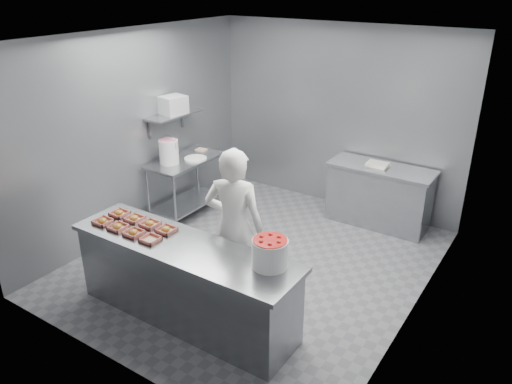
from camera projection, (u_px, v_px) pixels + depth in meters
floor at (256, 262)px, 6.46m from camera, size 4.50×4.50×0.00m
ceiling at (256, 37)px, 5.33m from camera, size 4.50×4.50×0.00m
wall_back at (337, 118)px, 7.61m from camera, size 4.00×0.04×2.80m
wall_left at (135, 133)px, 6.90m from camera, size 0.04×4.50×2.80m
wall_right at (426, 199)px, 4.89m from camera, size 0.04×4.50×2.80m
service_counter at (185, 282)px, 5.25m from camera, size 2.60×0.70×0.90m
prep_table at (186, 178)px, 7.51m from camera, size 0.60×1.20×0.90m
back_counter at (379, 195)px, 7.27m from camera, size 1.50×0.60×0.90m
wall_shelf at (174, 115)px, 7.21m from camera, size 0.35×0.90×0.03m
tray_0 at (103, 221)px, 5.49m from camera, size 0.19×0.18×0.06m
tray_1 at (118, 227)px, 5.37m from camera, size 0.19×0.18×0.06m
tray_2 at (134, 233)px, 5.25m from camera, size 0.19×0.18×0.06m
tray_3 at (150, 239)px, 5.13m from camera, size 0.19×0.18×0.04m
tray_4 at (119, 213)px, 5.68m from camera, size 0.19×0.18×0.06m
tray_5 at (134, 218)px, 5.56m from camera, size 0.19×0.18×0.06m
tray_6 at (150, 224)px, 5.44m from camera, size 0.19×0.18×0.06m
tray_7 at (166, 230)px, 5.32m from camera, size 0.19×0.18×0.06m
worker at (234, 227)px, 5.41m from camera, size 0.76×0.61×1.81m
strawberry_tub at (270, 252)px, 4.64m from camera, size 0.34×0.34×0.28m
glaze_bucket at (169, 151)px, 7.16m from camera, size 0.29×0.28×0.43m
bucket_lid at (196, 159)px, 7.37m from camera, size 0.37×0.37×0.03m
rag at (201, 150)px, 7.75m from camera, size 0.16×0.14×0.02m
appliance at (173, 105)px, 7.16m from camera, size 0.36×0.39×0.26m
paper_stack at (378, 164)px, 7.12m from camera, size 0.31×0.23×0.05m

